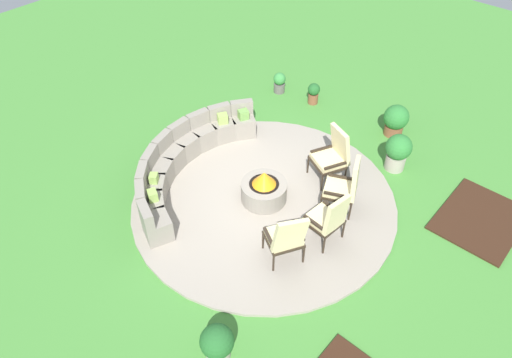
{
  "coord_description": "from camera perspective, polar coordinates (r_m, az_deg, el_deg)",
  "views": [
    {
      "loc": [
        -4.85,
        -4.06,
        6.46
      ],
      "look_at": [
        0.0,
        0.2,
        0.45
      ],
      "focal_mm": 32.98,
      "sensor_mm": 36.0,
      "label": 1
    }
  ],
  "objects": [
    {
      "name": "lounge_chair_front_left",
      "position": [
        7.63,
        3.66,
        -7.04
      ],
      "size": [
        0.77,
        0.78,
        1.12
      ],
      "rotation": [
        0.0,
        0.0,
        5.77
      ],
      "color": "#2D2319",
      "rests_on": "patio_circle"
    },
    {
      "name": "ground_plane",
      "position": [
        9.04,
        0.95,
        -2.66
      ],
      "size": [
        24.0,
        24.0,
        0.0
      ],
      "primitive_type": "plane",
      "color": "#478C38"
    },
    {
      "name": "potted_plant_2",
      "position": [
        9.87,
        16.83,
        3.27
      ],
      "size": [
        0.53,
        0.53,
        0.81
      ],
      "color": "#A89E8E",
      "rests_on": "ground_plane"
    },
    {
      "name": "potted_plant_3",
      "position": [
        6.92,
        -4.73,
        -19.23
      ],
      "size": [
        0.49,
        0.49,
        0.66
      ],
      "color": "#A89E8E",
      "rests_on": "ground_plane"
    },
    {
      "name": "potted_plant_1",
      "position": [
        11.92,
        2.87,
        11.68
      ],
      "size": [
        0.3,
        0.3,
        0.52
      ],
      "color": "#605B56",
      "rests_on": "ground_plane"
    },
    {
      "name": "curved_stone_bench",
      "position": [
        9.47,
        -8.68,
        2.3
      ],
      "size": [
        3.79,
        1.82,
        0.77
      ],
      "color": "gray",
      "rests_on": "patio_circle"
    },
    {
      "name": "patio_circle",
      "position": [
        9.02,
        0.96,
        -2.52
      ],
      "size": [
        5.02,
        5.02,
        0.06
      ],
      "primitive_type": "cylinder",
      "color": "#9E9384",
      "rests_on": "ground_plane"
    },
    {
      "name": "potted_plant_0",
      "position": [
        11.57,
        7.0,
        10.35
      ],
      "size": [
        0.29,
        0.29,
        0.53
      ],
      "color": "brown",
      "rests_on": "ground_plane"
    },
    {
      "name": "potted_plant_4",
      "position": [
        10.83,
        16.6,
        6.95
      ],
      "size": [
        0.55,
        0.55,
        0.73
      ],
      "color": "brown",
      "rests_on": "ground_plane"
    },
    {
      "name": "lounge_chair_front_right",
      "position": [
        8.0,
        8.78,
        -4.69
      ],
      "size": [
        0.61,
        0.6,
        1.08
      ],
      "rotation": [
        0.0,
        0.0,
        6.19
      ],
      "color": "#2D2319",
      "rests_on": "patio_circle"
    },
    {
      "name": "lounge_chair_back_left",
      "position": [
        8.58,
        10.77,
        -0.79
      ],
      "size": [
        0.75,
        0.77,
        1.16
      ],
      "rotation": [
        0.0,
        0.0,
        6.71
      ],
      "color": "#2D2319",
      "rests_on": "patio_circle"
    },
    {
      "name": "fire_pit",
      "position": [
        8.82,
        0.98,
        -1.22
      ],
      "size": [
        0.87,
        0.87,
        0.67
      ],
      "color": "gray",
      "rests_on": "patio_circle"
    },
    {
      "name": "lounge_chair_back_right",
      "position": [
        9.19,
        9.29,
        2.96
      ],
      "size": [
        0.79,
        0.81,
        1.15
      ],
      "rotation": [
        0.0,
        0.0,
        7.41
      ],
      "color": "#2D2319",
      "rests_on": "patio_circle"
    },
    {
      "name": "mulch_bed_right",
      "position": [
        9.62,
        25.55,
        -4.42
      ],
      "size": [
        1.73,
        1.35,
        0.04
      ],
      "primitive_type": "cube",
      "color": "#382114",
      "rests_on": "ground_plane"
    }
  ]
}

